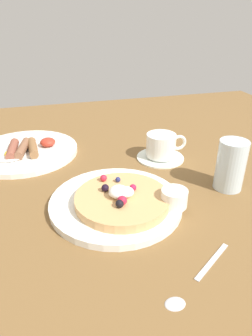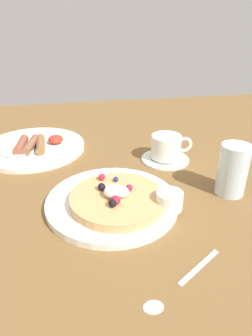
% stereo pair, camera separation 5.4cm
% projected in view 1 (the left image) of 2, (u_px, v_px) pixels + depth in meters
% --- Properties ---
extents(ground_plane, '(1.54, 1.41, 0.03)m').
position_uv_depth(ground_plane, '(121.00, 197.00, 0.64)').
color(ground_plane, brown).
extents(pancake_plate, '(0.26, 0.26, 0.01)m').
position_uv_depth(pancake_plate, '(116.00, 202.00, 0.59)').
color(pancake_plate, white).
rests_on(pancake_plate, ground_plane).
extents(pancake_with_berries, '(0.18, 0.18, 0.04)m').
position_uv_depth(pancake_with_berries, '(122.00, 199.00, 0.57)').
color(pancake_with_berries, tan).
rests_on(pancake_with_berries, pancake_plate).
extents(syrup_ramekin, '(0.05, 0.05, 0.03)m').
position_uv_depth(syrup_ramekin, '(174.00, 198.00, 0.56)').
color(syrup_ramekin, white).
rests_on(syrup_ramekin, pancake_plate).
extents(breakfast_plate, '(0.28, 0.28, 0.01)m').
position_uv_depth(breakfast_plate, '(25.00, 151.00, 0.80)').
color(breakfast_plate, white).
rests_on(breakfast_plate, ground_plane).
extents(fried_breakfast, '(0.16, 0.11, 0.02)m').
position_uv_depth(fried_breakfast, '(25.00, 149.00, 0.78)').
color(fried_breakfast, olive).
rests_on(fried_breakfast, breakfast_plate).
extents(coffee_saucer, '(0.12, 0.12, 0.01)m').
position_uv_depth(coffee_saucer, '(160.00, 157.00, 0.78)').
color(coffee_saucer, white).
rests_on(coffee_saucer, ground_plane).
extents(coffee_cup, '(0.10, 0.07, 0.06)m').
position_uv_depth(coffee_cup, '(162.00, 145.00, 0.76)').
color(coffee_cup, white).
rests_on(coffee_cup, coffee_saucer).
extents(teaspoon, '(0.14, 0.10, 0.01)m').
position_uv_depth(teaspoon, '(192.00, 285.00, 0.42)').
color(teaspoon, silver).
rests_on(teaspoon, ground_plane).
extents(water_glass, '(0.06, 0.06, 0.11)m').
position_uv_depth(water_glass, '(231.00, 165.00, 0.63)').
color(water_glass, silver).
rests_on(water_glass, ground_plane).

